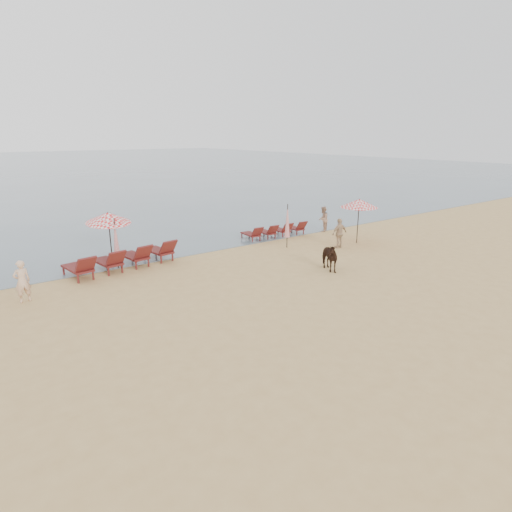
# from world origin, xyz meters

# --- Properties ---
(ground) EXTENTS (120.00, 120.00, 0.00)m
(ground) POSITION_xyz_m (0.00, 0.00, 0.00)
(ground) COLOR tan
(ground) RESTS_ON ground
(sea) EXTENTS (160.00, 140.00, 0.06)m
(sea) POSITION_xyz_m (0.00, 80.00, 0.00)
(sea) COLOR #51606B
(sea) RESTS_ON ground
(lounger_cluster_left) EXTENTS (4.73, 2.55, 0.71)m
(lounger_cluster_left) POSITION_xyz_m (-3.50, 9.84, 0.50)
(lounger_cluster_left) COLOR maroon
(lounger_cluster_left) RESTS_ON ground
(lounger_cluster_right) EXTENTS (3.67, 1.77, 0.57)m
(lounger_cluster_right) POSITION_xyz_m (5.44, 10.55, 0.39)
(lounger_cluster_right) COLOR maroon
(lounger_cluster_right) RESTS_ON ground
(umbrella_open_left_b) EXTENTS (1.91, 1.95, 2.44)m
(umbrella_open_left_b) POSITION_xyz_m (-3.66, 10.84, 2.11)
(umbrella_open_left_b) COLOR black
(umbrella_open_left_b) RESTS_ON ground
(umbrella_open_right) EXTENTS (1.94, 1.94, 2.36)m
(umbrella_open_right) POSITION_xyz_m (8.10, 6.94, 2.13)
(umbrella_open_right) COLOR black
(umbrella_open_right) RESTS_ON ground
(umbrella_closed_left) EXTENTS (0.27, 0.27, 2.21)m
(umbrella_closed_left) POSITION_xyz_m (-3.68, 10.03, 1.36)
(umbrella_closed_left) COLOR black
(umbrella_closed_left) RESTS_ON ground
(umbrella_closed_right) EXTENTS (0.27, 0.27, 2.24)m
(umbrella_closed_right) POSITION_xyz_m (4.51, 8.45, 1.38)
(umbrella_closed_right) COLOR black
(umbrella_closed_right) RESTS_ON ground
(cow) EXTENTS (1.10, 1.57, 1.21)m
(cow) POSITION_xyz_m (3.42, 4.53, 0.61)
(cow) COLOR black
(cow) RESTS_ON ground
(beachgoer_left) EXTENTS (0.60, 0.44, 1.50)m
(beachgoer_left) POSITION_xyz_m (-7.59, 8.21, 0.75)
(beachgoer_left) COLOR #E0B08C
(beachgoer_left) RESTS_ON ground
(beachgoer_right_a) EXTENTS (0.91, 0.86, 1.50)m
(beachgoer_right_a) POSITION_xyz_m (8.65, 10.03, 0.75)
(beachgoer_right_a) COLOR tan
(beachgoer_right_a) RESTS_ON ground
(beachgoer_right_b) EXTENTS (0.92, 0.45, 1.52)m
(beachgoer_right_b) POSITION_xyz_m (6.59, 6.81, 0.76)
(beachgoer_right_b) COLOR tan
(beachgoer_right_b) RESTS_ON ground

